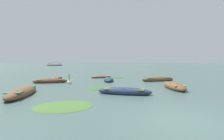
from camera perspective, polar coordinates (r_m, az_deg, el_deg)
ground_plane at (r=1506.07m, az=-2.54°, el=2.42°), size 6000.00×6000.00×0.00m
mountain_1 at (r=2039.50m, az=-29.47°, el=7.87°), size 1573.46×1573.46×408.74m
mountain_2 at (r=1752.79m, az=-7.60°, el=6.59°), size 746.16×746.16×255.27m
mountain_3 at (r=1969.57m, az=14.25°, el=8.13°), size 1077.02×1077.02×395.67m
rowboat_0 at (r=20.49m, az=15.81°, el=-3.15°), size 4.49×2.22×0.66m
rowboat_1 at (r=12.61m, az=-28.98°, el=-6.80°), size 1.71×4.64×0.71m
rowboat_2 at (r=19.28m, az=-20.82°, el=-3.63°), size 3.82×1.89×0.60m
rowboat_3 at (r=19.64m, az=-1.15°, el=-3.41°), size 1.27×3.52×0.54m
rowboat_4 at (r=23.41m, az=-18.58°, el=-2.69°), size 0.87×3.35×0.40m
rowboat_5 at (r=14.89m, az=20.95°, el=-5.31°), size 1.50×4.10×0.68m
rowboat_6 at (r=11.60m, az=4.35°, el=-7.47°), size 3.98×2.12×0.59m
rowboat_8 at (r=23.84m, az=-3.80°, el=-2.46°), size 3.22×1.81×0.41m
ferry_0 at (r=138.68m, az=-19.47°, el=1.64°), size 11.34×6.23×2.54m
mooring_buoy at (r=17.61m, az=-14.77°, el=-4.36°), size 0.50×0.50×1.18m
weed_patch_0 at (r=20.64m, az=-23.81°, el=-3.80°), size 1.61×2.12×0.14m
weed_patch_1 at (r=8.71m, az=-16.57°, el=-12.17°), size 3.35×2.88×0.14m
weed_patch_2 at (r=14.01m, az=-5.40°, el=-6.51°), size 2.39×2.50×0.14m
weed_patch_3 at (r=21.11m, az=-16.86°, el=-3.56°), size 4.04×3.82×0.14m
weed_patch_4 at (r=23.76m, az=2.10°, el=-2.79°), size 1.69×1.90×0.14m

